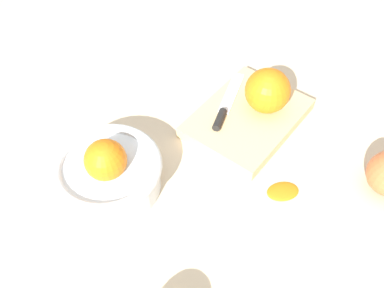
{
  "coord_description": "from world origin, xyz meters",
  "views": [
    {
      "loc": [
        -0.32,
        -0.22,
        0.57
      ],
      "look_at": [
        -0.0,
        0.1,
        0.04
      ],
      "focal_mm": 40.56,
      "sensor_mm": 36.0,
      "label": 1
    }
  ],
  "objects_px": {
    "orange_on_board": "(268,91)",
    "knife": "(225,108)",
    "bowl": "(108,172)",
    "cutting_board": "(247,118)"
  },
  "relations": [
    {
      "from": "bowl",
      "to": "knife",
      "type": "height_order",
      "value": "bowl"
    },
    {
      "from": "bowl",
      "to": "cutting_board",
      "type": "bearing_deg",
      "value": -12.86
    },
    {
      "from": "cutting_board",
      "to": "orange_on_board",
      "type": "xyz_separation_m",
      "value": [
        0.03,
        -0.01,
        0.05
      ]
    },
    {
      "from": "bowl",
      "to": "knife",
      "type": "relative_size",
      "value": 1.14
    },
    {
      "from": "orange_on_board",
      "to": "knife",
      "type": "xyz_separation_m",
      "value": [
        -0.06,
        0.05,
        -0.03
      ]
    },
    {
      "from": "knife",
      "to": "bowl",
      "type": "bearing_deg",
      "value": 174.43
    },
    {
      "from": "bowl",
      "to": "cutting_board",
      "type": "height_order",
      "value": "bowl"
    },
    {
      "from": "orange_on_board",
      "to": "knife",
      "type": "relative_size",
      "value": 0.54
    },
    {
      "from": "bowl",
      "to": "knife",
      "type": "bearing_deg",
      "value": -5.57
    },
    {
      "from": "bowl",
      "to": "cutting_board",
      "type": "xyz_separation_m",
      "value": [
        0.26,
        -0.06,
        -0.03
      ]
    }
  ]
}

